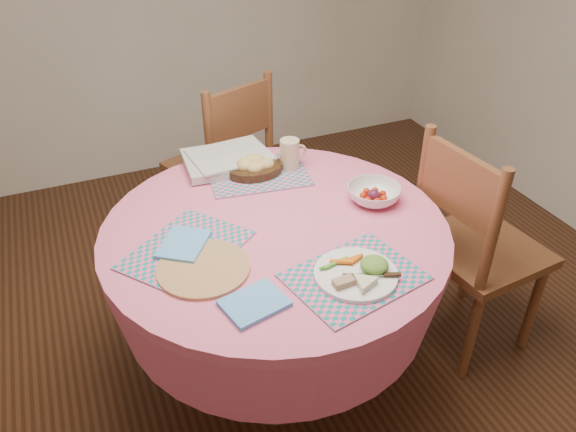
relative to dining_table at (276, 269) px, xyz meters
The scene contains 15 objects.
ground 0.56m from the dining_table, ahead, with size 4.00×4.00×0.00m, color #331C0F.
dining_table is the anchor object (origin of this frame).
chair_right 0.82m from the dining_table, ahead, with size 0.49×0.50×1.00m.
chair_back 0.97m from the dining_table, 83.55° to the left, with size 0.58×0.57×0.98m.
placemat_front 0.43m from the dining_table, 71.36° to the right, with size 0.40×0.30×0.01m, color #177F82.
placemat_left 0.38m from the dining_table, behind, with size 0.40×0.30×0.01m, color #177F82.
placemat_back 0.43m from the dining_table, 78.46° to the left, with size 0.40×0.30×0.01m, color #177F82.
wicker_trivet 0.39m from the dining_table, 155.78° to the right, with size 0.30×0.30×0.01m, color brown.
napkin_near 0.46m from the dining_table, 120.62° to the right, with size 0.18×0.14×0.01m, color #589EE3.
napkin_far 0.39m from the dining_table, behind, with size 0.18×0.14×0.01m, color #589EE3.
dinner_plate 0.45m from the dining_table, 70.06° to the right, with size 0.26×0.26×0.05m.
bread_bowl 0.45m from the dining_table, 80.45° to the left, with size 0.23×0.23×0.08m.
latte_mug 0.50m from the dining_table, 59.40° to the left, with size 0.12×0.08×0.12m.
fruit_bowl 0.46m from the dining_table, ahead, with size 0.25×0.25×0.06m.
newspaper_stack 0.55m from the dining_table, 91.91° to the left, with size 0.37×0.29×0.04m.
Camera 1 is at (-0.60, -1.52, 1.89)m, focal length 35.00 mm.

